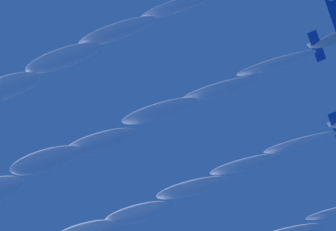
{
  "coord_description": "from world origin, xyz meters",
  "views": [
    {
      "loc": [
        34.45,
        13.05,
        1.98
      ],
      "look_at": [
        8.76,
        -16.12,
        68.3
      ],
      "focal_mm": 82.11,
      "sensor_mm": 36.0,
      "label": 1
    }
  ],
  "objects": []
}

